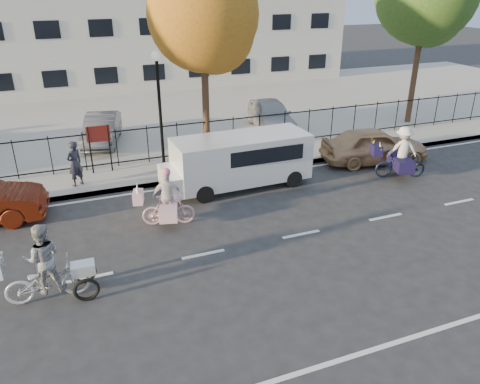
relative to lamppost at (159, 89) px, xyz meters
name	(u,v)px	position (x,y,z in m)	size (l,w,h in m)	color
ground	(203,254)	(-0.50, -6.80, -3.11)	(120.00, 120.00, 0.00)	#333334
road_markings	(203,254)	(-0.50, -6.80, -3.11)	(60.00, 9.52, 0.01)	silver
curb	(162,183)	(-0.50, -1.75, -3.04)	(60.00, 0.10, 0.15)	#A8A399
sidewalk	(155,173)	(-0.50, -0.70, -3.04)	(60.00, 2.20, 0.15)	#A8A399
parking_lot	(121,116)	(-0.50, 8.20, -3.04)	(60.00, 15.60, 0.15)	#A8A399
iron_fence	(148,144)	(-0.50, 0.40, -2.21)	(58.00, 0.06, 1.50)	black
building	(95,40)	(-0.50, 18.20, -0.11)	(34.00, 10.00, 6.00)	silver
lamppost	(159,89)	(0.00, 0.00, 0.00)	(0.36, 0.36, 4.33)	black
street_sign	(99,140)	(-2.35, 0.00, -1.70)	(0.85, 0.06, 1.80)	black
zebra_trike	(46,271)	(-4.39, -7.33, -2.36)	(2.26, 0.87, 1.94)	silver
unicorn_bike	(167,204)	(-0.97, -4.75, -2.43)	(1.87, 1.34, 1.84)	#DBA6B3
bull_bike	(401,157)	(8.01, -4.23, -2.33)	(2.17, 1.54, 1.96)	#0F1934
white_van	(239,159)	(2.09, -2.84, -2.08)	(5.27, 1.89, 1.86)	white
gold_sedan	(374,145)	(8.05, -2.57, -2.39)	(1.70, 4.23, 1.44)	tan
pedestrian	(75,164)	(-3.33, -0.98, -2.15)	(0.59, 0.39, 1.63)	black
lot_car_c	(102,129)	(-1.93, 3.57, -2.33)	(1.35, 3.86, 1.27)	#515259
lot_car_d	(271,114)	(5.99, 2.83, -2.25)	(1.67, 4.16, 1.42)	#9B9CA2
tree_mid	(206,21)	(2.11, 0.56, 2.29)	(4.21, 4.21, 7.72)	#442D1D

